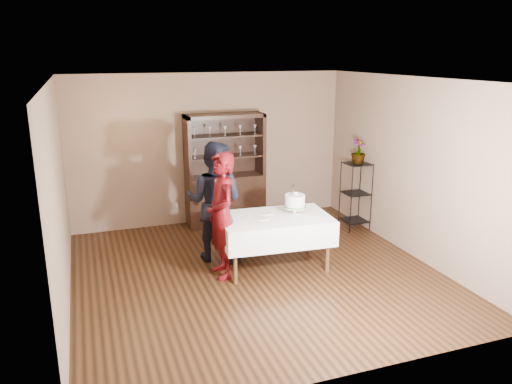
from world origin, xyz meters
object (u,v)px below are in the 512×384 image
cake (295,202)px  cake_table (275,229)px  china_hutch (225,188)px  woman (222,216)px  man (215,201)px  plant_etagere (356,193)px  potted_plant (358,151)px

cake → cake_table: bearing=-174.4°
cake → china_hutch: bearing=101.7°
woman → man: (0.06, 0.62, 0.02)m
china_hutch → cake: (0.44, -2.12, 0.30)m
china_hutch → plant_etagere: (2.08, -1.05, -0.01)m
man → potted_plant: 2.75m
woman → cake: 1.11m
china_hutch → cake_table: china_hutch is taller
plant_etagere → cake_table: (-1.96, -1.10, -0.05)m
china_hutch → plant_etagere: size_ratio=1.67×
china_hutch → woman: 2.26m
plant_etagere → cake_table: 2.25m
plant_etagere → woman: woman is taller
man → woman: bearing=116.0°
potted_plant → woman: bearing=-158.6°
plant_etagere → man: bearing=-169.8°
china_hutch → cake: size_ratio=4.48×
cake_table → woman: bearing=-179.6°
china_hutch → plant_etagere: bearing=-26.8°
man → china_hutch: bearing=-79.6°
china_hutch → man: china_hutch is taller
plant_etagere → potted_plant: bearing=-104.8°
man → cake: size_ratio=4.04×
plant_etagere → man: size_ratio=0.67×
cake_table → cake: size_ratio=3.64×
cake_table → cake: 0.48m
man → potted_plant: size_ratio=4.23×
woman → man: bearing=172.5°
plant_etagere → man: (-2.68, -0.48, 0.25)m
woman → cake: woman is taller
cake → man: bearing=150.6°
man → cake: bearing=-177.6°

